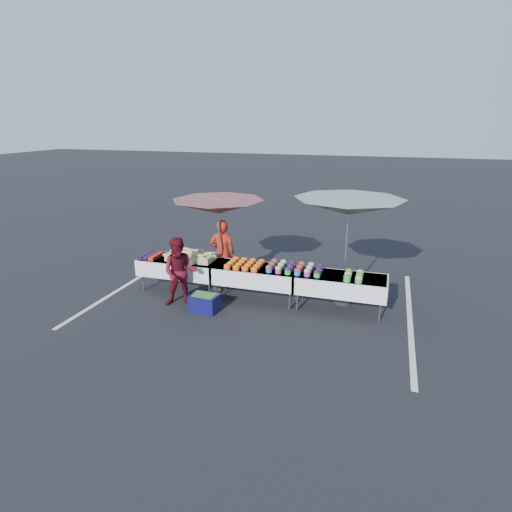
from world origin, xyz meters
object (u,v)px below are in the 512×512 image
(customer, at_px, (180,272))
(umbrella_left, at_px, (218,207))
(table_left, at_px, (181,266))
(table_right, at_px, (340,284))
(table_center, at_px, (256,274))
(vendor, at_px, (222,253))
(umbrella_right, at_px, (349,208))
(storage_bin, at_px, (204,303))

(customer, distance_m, umbrella_left, 1.70)
(table_left, xyz_separation_m, umbrella_left, (0.80, 0.40, 1.33))
(table_left, xyz_separation_m, table_right, (3.60, 0.00, 0.00))
(table_center, relative_size, umbrella_left, 0.77)
(customer, xyz_separation_m, umbrella_left, (0.42, 1.15, 1.18))
(table_right, relative_size, vendor, 1.18)
(table_left, xyz_separation_m, customer, (0.38, -0.75, 0.15))
(umbrella_left, xyz_separation_m, umbrella_right, (2.83, 0.00, 0.17))
(table_right, height_order, customer, customer)
(customer, height_order, storage_bin, customer)
(table_left, height_order, storage_bin, table_left)
(vendor, xyz_separation_m, umbrella_right, (2.85, -0.21, 1.29))
(table_center, bearing_deg, vendor, 148.91)
(table_right, relative_size, umbrella_right, 0.77)
(customer, bearing_deg, umbrella_left, 52.74)
(umbrella_left, relative_size, storage_bin, 4.16)
(umbrella_left, bearing_deg, table_center, -21.78)
(umbrella_left, bearing_deg, table_left, -153.40)
(umbrella_left, bearing_deg, umbrella_right, 0.00)
(table_center, relative_size, umbrella_right, 0.77)
(customer, height_order, umbrella_right, umbrella_right)
(storage_bin, bearing_deg, umbrella_right, 28.78)
(table_left, height_order, table_center, same)
(storage_bin, bearing_deg, umbrella_left, 100.55)
(table_center, bearing_deg, umbrella_left, 158.22)
(table_left, distance_m, table_center, 1.80)
(table_left, relative_size, umbrella_left, 0.77)
(table_center, bearing_deg, storage_bin, -133.24)
(table_right, height_order, umbrella_left, umbrella_left)
(vendor, distance_m, storage_bin, 1.63)
(table_center, distance_m, umbrella_right, 2.40)
(vendor, bearing_deg, customer, 56.89)
(table_center, height_order, umbrella_left, umbrella_left)
(umbrella_left, height_order, umbrella_right, umbrella_right)
(table_left, relative_size, table_center, 1.00)
(vendor, bearing_deg, umbrella_right, 159.12)
(customer, height_order, umbrella_left, umbrella_left)
(table_center, xyz_separation_m, customer, (-1.42, -0.75, 0.15))
(table_center, bearing_deg, table_right, 0.00)
(umbrella_right, relative_size, storage_bin, 4.18)
(customer, distance_m, storage_bin, 0.82)
(table_left, distance_m, umbrella_right, 3.95)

